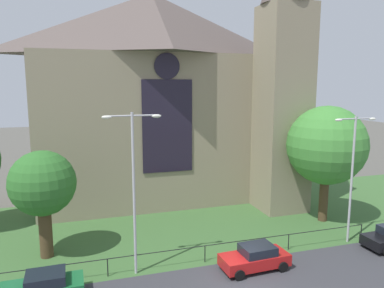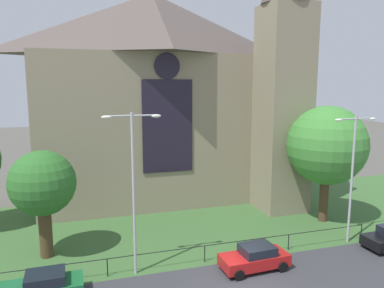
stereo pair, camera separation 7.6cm
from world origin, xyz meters
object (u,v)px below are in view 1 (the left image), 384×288
(streetlamp_near, at_px, (134,176))
(streetlamp_far, at_px, (353,164))
(tree_right_near, at_px, (327,146))
(tree_left_near, at_px, (43,185))
(parked_car_red, at_px, (255,257))
(parked_car_green, at_px, (43,287))
(church_building, at_px, (162,95))

(streetlamp_near, height_order, streetlamp_far, streetlamp_near)
(tree_right_near, distance_m, streetlamp_far, 4.33)
(tree_left_near, bearing_deg, parked_car_red, -24.34)
(streetlamp_near, distance_m, parked_car_green, 7.48)
(church_building, relative_size, parked_car_red, 6.08)
(streetlamp_near, bearing_deg, tree_right_near, 14.37)
(parked_car_green, distance_m, parked_car_red, 12.18)
(church_building, height_order, tree_right_near, church_building)
(parked_car_green, height_order, parked_car_red, same)
(parked_car_red, bearing_deg, streetlamp_near, -15.71)
(church_building, relative_size, tree_right_near, 2.71)
(tree_right_near, height_order, parked_car_red, tree_right_near)
(tree_right_near, height_order, parked_car_green, tree_right_near)
(tree_right_near, distance_m, streetlamp_near, 16.84)
(streetlamp_far, bearing_deg, parked_car_red, -168.64)
(tree_left_near, xyz_separation_m, streetlamp_far, (20.64, -3.94, 0.82))
(tree_left_near, relative_size, streetlamp_far, 0.78)
(streetlamp_far, height_order, parked_car_green, streetlamp_far)
(church_building, distance_m, streetlamp_far, 19.03)
(church_building, xyz_separation_m, streetlamp_far, (10.14, -15.44, -4.54))
(tree_left_near, height_order, streetlamp_near, streetlamp_near)
(tree_left_near, height_order, parked_car_red, tree_left_near)
(tree_left_near, height_order, streetlamp_far, streetlamp_far)
(church_building, bearing_deg, streetlamp_near, -108.66)
(church_building, bearing_deg, streetlamp_far, -56.72)
(church_building, relative_size, streetlamp_far, 2.85)
(tree_left_near, height_order, tree_right_near, tree_right_near)
(tree_left_near, bearing_deg, streetlamp_near, -36.72)
(parked_car_red, bearing_deg, tree_left_near, -26.89)
(streetlamp_near, xyz_separation_m, parked_car_red, (7.10, -1.66, -5.30))
(streetlamp_near, relative_size, parked_car_green, 2.29)
(parked_car_red, bearing_deg, parked_car_green, -3.71)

